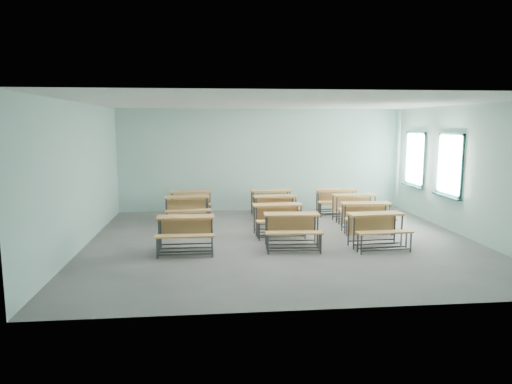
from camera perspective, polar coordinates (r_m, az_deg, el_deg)
The scene contains 12 objects.
room at distance 10.54m, azimuth 3.76°, elevation 2.34°, with size 9.04×8.04×3.24m.
desk_unit_r0c0 at distance 9.90m, azimuth -8.78°, elevation -4.53°, with size 1.22×0.82×0.76m.
desk_unit_r0c1 at distance 10.10m, azimuth 4.53°, elevation -4.19°, with size 1.26×0.89×0.76m.
desk_unit_r0c2 at distance 10.46m, azimuth 14.92°, elevation -4.01°, with size 1.27×0.90×0.76m.
desk_unit_r1c1 at distance 11.26m, azimuth 2.82°, elevation -2.86°, with size 1.27×0.89×0.76m.
desk_unit_r1c2 at distance 11.77m, azimuth 13.69°, elevation -2.59°, with size 1.28×0.90×0.76m.
desk_unit_r2c0 at distance 12.64m, azimuth -8.58°, elevation -1.69°, with size 1.31×0.96×0.76m.
desk_unit_r2c1 at distance 12.63m, azimuth 2.50°, elevation -1.61°, with size 1.28×0.91×0.76m.
desk_unit_r2c2 at distance 13.10m, azimuth 12.32°, elevation -1.44°, with size 1.26×0.88×0.76m.
desk_unit_r3c0 at distance 13.55m, azimuth -8.12°, elevation -0.99°, with size 1.23×0.83×0.76m.
desk_unit_r3c1 at distance 13.70m, azimuth 1.93°, elevation -0.81°, with size 1.26×0.88×0.76m.
desk_unit_r3c2 at distance 14.06m, azimuth 10.06°, elevation -0.69°, with size 1.28×0.91×0.76m.
Camera 1 is at (-1.66, -10.30, 2.73)m, focal length 32.00 mm.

